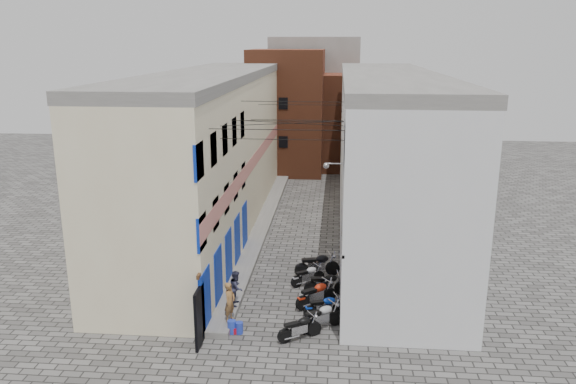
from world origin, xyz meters
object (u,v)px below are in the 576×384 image
(motorcycle_c, at_px, (325,305))
(motorcycle_d, at_px, (316,293))
(water_jug_near, at_px, (232,327))
(water_jug_far, at_px, (239,328))
(motorcycle_b, at_px, (321,316))
(motorcycle_a, at_px, (300,327))
(person_a, at_px, (230,302))
(person_b, at_px, (236,288))
(motorcycle_e, at_px, (326,283))
(motorcycle_f, at_px, (308,274))
(red_crate, at_px, (232,330))
(motorcycle_g, at_px, (317,264))

(motorcycle_c, distance_m, motorcycle_d, 1.01)
(water_jug_near, relative_size, water_jug_far, 1.12)
(motorcycle_b, height_order, motorcycle_d, motorcycle_d)
(motorcycle_a, distance_m, person_a, 2.87)
(motorcycle_c, bearing_deg, person_b, -112.91)
(water_jug_far, bearing_deg, motorcycle_c, 26.80)
(motorcycle_e, bearing_deg, motorcycle_f, -144.44)
(motorcycle_d, relative_size, motorcycle_f, 1.17)
(motorcycle_b, height_order, motorcycle_f, motorcycle_b)
(person_a, bearing_deg, person_b, 18.41)
(person_b, height_order, water_jug_near, person_b)
(motorcycle_a, height_order, person_a, person_a)
(person_a, height_order, red_crate, person_a)
(motorcycle_e, bearing_deg, person_a, -54.96)
(motorcycle_e, relative_size, red_crate, 5.03)
(red_crate, bearing_deg, water_jug_far, 0.00)
(motorcycle_a, bearing_deg, red_crate, -126.02)
(motorcycle_c, height_order, motorcycle_f, motorcycle_c)
(water_jug_far, bearing_deg, red_crate, 180.00)
(motorcycle_g, bearing_deg, water_jug_near, -41.61)
(motorcycle_b, relative_size, person_a, 1.24)
(motorcycle_g, relative_size, red_crate, 5.56)
(water_jug_far, xyz_separation_m, red_crate, (-0.29, 0.00, -0.11))
(motorcycle_c, xyz_separation_m, motorcycle_f, (-0.84, 3.00, -0.01))
(motorcycle_e, xyz_separation_m, water_jug_near, (-3.45, -3.65, -0.31))
(motorcycle_f, bearing_deg, motorcycle_d, -21.52)
(water_jug_near, xyz_separation_m, water_jug_far, (0.29, 0.00, -0.03))
(motorcycle_f, bearing_deg, motorcycle_g, 125.40)
(motorcycle_c, distance_m, motorcycle_f, 3.11)
(motorcycle_g, bearing_deg, red_crate, -41.61)
(motorcycle_b, bearing_deg, motorcycle_e, 143.74)
(motorcycle_a, distance_m, person_b, 3.50)
(red_crate, bearing_deg, person_a, 106.70)
(motorcycle_c, xyz_separation_m, red_crate, (-3.45, -1.60, -0.38))
(motorcycle_a, xyz_separation_m, motorcycle_g, (0.41, 5.84, 0.10))
(motorcycle_e, xyz_separation_m, motorcycle_f, (-0.84, 0.95, -0.06))
(motorcycle_e, bearing_deg, water_jug_far, -47.04)
(water_jug_far, bearing_deg, person_a, 131.27)
(motorcycle_e, xyz_separation_m, red_crate, (-3.45, -3.65, -0.44))
(motorcycle_e, xyz_separation_m, motorcycle_g, (-0.46, 1.97, 0.06))
(motorcycle_g, height_order, water_jug_far, motorcycle_g)
(motorcycle_a, xyz_separation_m, water_jug_far, (-2.29, 0.23, -0.29))
(red_crate, bearing_deg, motorcycle_a, -5.00)
(water_jug_near, bearing_deg, motorcycle_f, 60.42)
(person_a, bearing_deg, water_jug_near, -144.89)
(motorcycle_e, distance_m, person_b, 4.02)
(motorcycle_b, bearing_deg, motorcycle_d, 153.68)
(motorcycle_a, relative_size, motorcycle_f, 1.04)
(motorcycle_c, xyz_separation_m, person_b, (-3.60, 0.32, 0.47))
(motorcycle_d, height_order, person_a, person_a)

